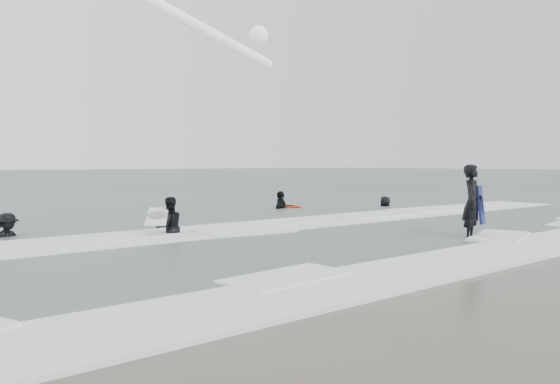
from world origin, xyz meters
TOP-DOWN VIEW (x-y plane):
  - ground at (0.00, 0.00)m, footprint 320.00×320.00m
  - surfer_centre at (2.86, 1.01)m, footprint 0.80×0.67m
  - surfer_wading at (-2.70, 6.17)m, footprint 0.81×0.66m
  - surfer_breaker at (-6.07, 8.21)m, footprint 1.07×0.76m
  - surfer_right_near at (4.61, 10.71)m, footprint 1.21×0.93m
  - surfer_right_far at (8.75, 8.79)m, footprint 0.95×0.84m
  - surf_foam at (0.00, 3.70)m, footprint 30.03×9.06m
  - bodyboards at (1.70, 5.99)m, footprint 9.19×10.52m
  - airshow_jet at (21.15, 53.97)m, footprint 44.44×17.49m

SIDE VIEW (x-z plane):
  - ground at x=0.00m, z-range 0.00..0.00m
  - surfer_centre at x=2.86m, z-range -0.93..0.93m
  - surfer_wading at x=-2.70m, z-range -0.78..0.78m
  - surfer_breaker at x=-6.07m, z-range -0.75..0.75m
  - surfer_right_near at x=4.61m, z-range -0.96..0.96m
  - surfer_right_far at x=8.75m, z-range -0.81..0.81m
  - surf_foam at x=0.00m, z-range 0.00..0.08m
  - bodyboards at x=1.70m, z-range -0.13..1.12m
  - airshow_jet at x=21.15m, z-range 15.98..23.62m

